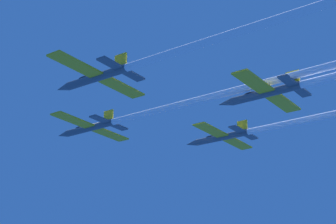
# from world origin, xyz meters

# --- Properties ---
(jet_lead) EXTENTS (15.15, 53.74, 2.51)m
(jet_lead) POSITION_xyz_m (-0.37, -16.60, 0.72)
(jet_lead) COLOR #4C5660
(jet_left_wing) EXTENTS (15.15, 55.75, 2.51)m
(jet_left_wing) POSITION_xyz_m (-13.83, -31.10, 0.56)
(jet_left_wing) COLOR #4C5660
(jet_right_wing) EXTENTS (15.15, 57.81, 2.51)m
(jet_right_wing) POSITION_xyz_m (14.39, -32.88, 0.45)
(jet_right_wing) COLOR #4C5660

